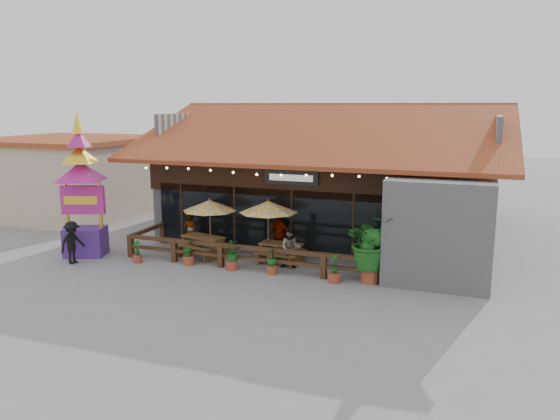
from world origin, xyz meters
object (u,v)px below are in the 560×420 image
at_px(umbrella_left, 210,206).
at_px(tropical_plant, 371,243).
at_px(pedestrian, 72,243).
at_px(picnic_table_left, 203,243).
at_px(picnic_table_right, 281,250).
at_px(thai_sign_tower, 81,175).
at_px(umbrella_right, 268,207).

distance_m(umbrella_left, tropical_plant, 6.89).
height_order(tropical_plant, pedestrian, tropical_plant).
height_order(picnic_table_left, picnic_table_right, picnic_table_left).
height_order(umbrella_left, picnic_table_left, umbrella_left).
height_order(picnic_table_left, thai_sign_tower, thai_sign_tower).
xyz_separation_m(umbrella_left, pedestrian, (-4.40, -2.92, -1.21)).
relative_size(picnic_table_left, pedestrian, 1.25).
bearing_deg(picnic_table_left, tropical_plant, -7.66).
xyz_separation_m(umbrella_left, umbrella_right, (2.49, 0.09, 0.09)).
height_order(picnic_table_right, thai_sign_tower, thai_sign_tower).
distance_m(umbrella_right, picnic_table_left, 3.11).
relative_size(thai_sign_tower, tropical_plant, 2.55).
distance_m(picnic_table_right, tropical_plant, 3.95).
relative_size(umbrella_right, thai_sign_tower, 0.49).
distance_m(picnic_table_left, pedestrian, 4.99).
xyz_separation_m(umbrella_left, picnic_table_right, (3.08, -0.07, -1.51)).
bearing_deg(picnic_table_right, umbrella_left, 178.76).
bearing_deg(pedestrian, umbrella_left, -46.88).
bearing_deg(picnic_table_left, umbrella_left, 58.07).
bearing_deg(picnic_table_right, tropical_plant, -17.42).
distance_m(tropical_plant, pedestrian, 11.30).
distance_m(picnic_table_left, picnic_table_right, 3.26).
bearing_deg(pedestrian, picnic_table_right, -59.55).
xyz_separation_m(picnic_table_right, pedestrian, (-7.48, -2.86, 0.30)).
bearing_deg(picnic_table_left, picnic_table_right, 3.89).
distance_m(umbrella_right, tropical_plant, 4.52).
distance_m(picnic_table_left, thai_sign_tower, 5.50).
relative_size(umbrella_right, pedestrian, 1.82).
bearing_deg(tropical_plant, picnic_table_left, 172.34).
relative_size(umbrella_left, pedestrian, 1.64).
xyz_separation_m(umbrella_left, tropical_plant, (6.75, -1.22, -0.65)).
bearing_deg(umbrella_right, picnic_table_left, -172.03).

